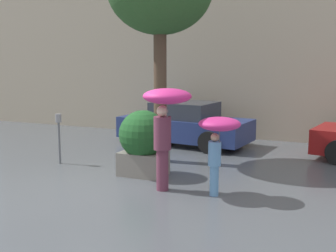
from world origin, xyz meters
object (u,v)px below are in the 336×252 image
object	(u,v)px
person_adult	(165,113)
parking_meter	(59,128)
planter_box	(143,141)
parked_car_near	(185,125)
person_child	(218,133)

from	to	relation	value
person_adult	parking_meter	size ratio (longest dim) A/B	1.63
planter_box	parked_car_near	size ratio (longest dim) A/B	0.35
parked_car_near	person_adult	bearing A→B (deg)	-156.50
planter_box	person_child	xyz separation A→B (m)	(1.91, -0.78, 0.43)
person_child	person_adult	bearing A→B (deg)	-150.41
person_adult	parked_car_near	xyz separation A→B (m)	(-1.31, 4.47, -0.93)
parking_meter	person_child	bearing A→B (deg)	-12.35
person_adult	parked_car_near	size ratio (longest dim) A/B	0.49
person_child	parking_meter	distance (m)	4.35
parking_meter	planter_box	bearing A→B (deg)	-3.52
person_adult	person_child	distance (m)	1.06
planter_box	person_adult	distance (m)	1.46
person_child	parked_car_near	size ratio (longest dim) A/B	0.37
parked_car_near	parking_meter	xyz separation A→B (m)	(-1.92, -3.47, 0.29)
planter_box	person_child	distance (m)	2.11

